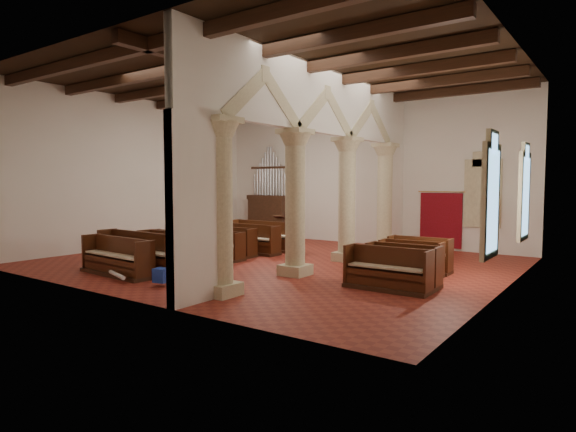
# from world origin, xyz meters

# --- Properties ---
(floor) EXTENTS (14.00, 14.00, 0.00)m
(floor) POSITION_xyz_m (0.00, 0.00, 0.00)
(floor) COLOR maroon
(floor) RESTS_ON ground
(ceiling) EXTENTS (14.00, 14.00, 0.00)m
(ceiling) POSITION_xyz_m (0.00, 0.00, 6.00)
(ceiling) COLOR black
(ceiling) RESTS_ON wall_back
(wall_back) EXTENTS (14.00, 0.02, 6.00)m
(wall_back) POSITION_xyz_m (0.00, 6.00, 3.00)
(wall_back) COLOR white
(wall_back) RESTS_ON floor
(wall_front) EXTENTS (14.00, 0.02, 6.00)m
(wall_front) POSITION_xyz_m (0.00, -6.00, 3.00)
(wall_front) COLOR white
(wall_front) RESTS_ON floor
(wall_left) EXTENTS (0.02, 12.00, 6.00)m
(wall_left) POSITION_xyz_m (-7.00, 0.00, 3.00)
(wall_left) COLOR white
(wall_left) RESTS_ON floor
(wall_right) EXTENTS (0.02, 12.00, 6.00)m
(wall_right) POSITION_xyz_m (7.00, 0.00, 3.00)
(wall_right) COLOR white
(wall_right) RESTS_ON floor
(ceiling_beams) EXTENTS (13.80, 11.80, 0.30)m
(ceiling_beams) POSITION_xyz_m (0.00, 0.00, 5.82)
(ceiling_beams) COLOR #3C1F13
(ceiling_beams) RESTS_ON wall_back
(arcade) EXTENTS (0.90, 11.90, 6.00)m
(arcade) POSITION_xyz_m (1.80, 0.00, 3.56)
(arcade) COLOR beige
(arcade) RESTS_ON floor
(window_right_a) EXTENTS (0.03, 1.00, 2.20)m
(window_right_a) POSITION_xyz_m (6.98, -1.50, 2.20)
(window_right_a) COLOR #347559
(window_right_a) RESTS_ON wall_right
(window_right_b) EXTENTS (0.03, 1.00, 2.20)m
(window_right_b) POSITION_xyz_m (6.98, 2.50, 2.20)
(window_right_b) COLOR #347559
(window_right_b) RESTS_ON wall_right
(window_back) EXTENTS (1.00, 0.03, 2.20)m
(window_back) POSITION_xyz_m (5.00, 5.98, 2.20)
(window_back) COLOR #347559
(window_back) RESTS_ON wall_back
(pipe_organ) EXTENTS (2.10, 0.85, 4.40)m
(pipe_organ) POSITION_xyz_m (-4.50, 5.50, 1.37)
(pipe_organ) COLOR #3C1F13
(pipe_organ) RESTS_ON floor
(lectern) EXTENTS (0.53, 0.54, 1.23)m
(lectern) POSITION_xyz_m (-2.74, 4.00, 0.51)
(lectern) COLOR #392512
(lectern) RESTS_ON floor
(dossal_curtain) EXTENTS (1.80, 0.07, 2.17)m
(dossal_curtain) POSITION_xyz_m (3.50, 5.92, 1.17)
(dossal_curtain) COLOR maroon
(dossal_curtain) RESTS_ON floor
(processional_banner) EXTENTS (0.52, 0.67, 2.28)m
(processional_banner) POSITION_xyz_m (5.39, 5.26, 0.78)
(processional_banner) COLOR #3C1F13
(processional_banner) RESTS_ON floor
(hymnal_box_a) EXTENTS (0.39, 0.34, 0.35)m
(hymnal_box_a) POSITION_xyz_m (-0.11, -4.65, 0.28)
(hymnal_box_a) COLOR navy
(hymnal_box_a) RESTS_ON floor
(hymnal_box_b) EXTENTS (0.39, 0.36, 0.31)m
(hymnal_box_b) POSITION_xyz_m (-0.50, -2.42, 0.26)
(hymnal_box_b) COLOR navy
(hymnal_box_b) RESTS_ON floor
(hymnal_box_c) EXTENTS (0.35, 0.32, 0.28)m
(hymnal_box_c) POSITION_xyz_m (-1.51, -0.60, 0.24)
(hymnal_box_c) COLOR navy
(hymnal_box_c) RESTS_ON floor
(tube_heater_a) EXTENTS (1.07, 0.44, 0.11)m
(tube_heater_a) POSITION_xyz_m (-1.61, -4.88, 0.16)
(tube_heater_a) COLOR white
(tube_heater_a) RESTS_ON floor
(tube_heater_b) EXTENTS (1.07, 0.21, 0.11)m
(tube_heater_b) POSITION_xyz_m (-1.36, -3.11, 0.16)
(tube_heater_b) COLOR white
(tube_heater_b) RESTS_ON floor
(nave_pew_0) EXTENTS (2.80, 0.88, 1.06)m
(nave_pew_0) POSITION_xyz_m (-2.30, -4.40, 0.35)
(nave_pew_0) COLOR #3C1F13
(nave_pew_0) RESTS_ON floor
(nave_pew_1) EXTENTS (3.39, 0.89, 1.15)m
(nave_pew_1) POSITION_xyz_m (-2.23, -3.69, 0.38)
(nave_pew_1) COLOR #3C1F13
(nave_pew_1) RESTS_ON floor
(nave_pew_2) EXTENTS (2.90, 0.84, 1.07)m
(nave_pew_2) POSITION_xyz_m (-1.98, -2.62, 0.35)
(nave_pew_2) COLOR #3C1F13
(nave_pew_2) RESTS_ON floor
(nave_pew_3) EXTENTS (2.81, 0.72, 0.99)m
(nave_pew_3) POSITION_xyz_m (-2.59, -1.76, 0.33)
(nave_pew_3) COLOR #3C1F13
(nave_pew_3) RESTS_ON floor
(nave_pew_4) EXTENTS (2.45, 0.69, 0.97)m
(nave_pew_4) POSITION_xyz_m (-2.14, -0.73, 0.32)
(nave_pew_4) COLOR #3C1F13
(nave_pew_4) RESTS_ON floor
(nave_pew_5) EXTENTS (2.66, 0.74, 1.01)m
(nave_pew_5) POSITION_xyz_m (-2.44, 0.11, 0.33)
(nave_pew_5) COLOR #3C1F13
(nave_pew_5) RESTS_ON floor
(nave_pew_6) EXTENTS (3.26, 0.75, 1.06)m
(nave_pew_6) POSITION_xyz_m (-2.36, 1.01, 0.35)
(nave_pew_6) COLOR #3C1F13
(nave_pew_6) RESTS_ON floor
(nave_pew_7) EXTENTS (3.18, 0.89, 1.10)m
(nave_pew_7) POSITION_xyz_m (-2.13, 2.06, 0.36)
(nave_pew_7) COLOR #3C1F13
(nave_pew_7) RESTS_ON floor
(aisle_pew_0) EXTENTS (2.11, 0.70, 1.04)m
(aisle_pew_0) POSITION_xyz_m (4.68, -1.76, 0.35)
(aisle_pew_0) COLOR #3C1F13
(aisle_pew_0) RESTS_ON floor
(aisle_pew_1) EXTENTS (1.86, 0.72, 1.05)m
(aisle_pew_1) POSITION_xyz_m (4.80, -1.05, 0.35)
(aisle_pew_1) COLOR #3C1F13
(aisle_pew_1) RESTS_ON floor
(aisle_pew_2) EXTENTS (1.76, 0.75, 0.98)m
(aisle_pew_2) POSITION_xyz_m (4.50, 0.26, 0.33)
(aisle_pew_2) COLOR #3C1F13
(aisle_pew_2) RESTS_ON floor
(aisle_pew_3) EXTENTS (1.82, 0.71, 1.01)m
(aisle_pew_3) POSITION_xyz_m (4.47, 1.02, 0.34)
(aisle_pew_3) COLOR #3C1F13
(aisle_pew_3) RESTS_ON floor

